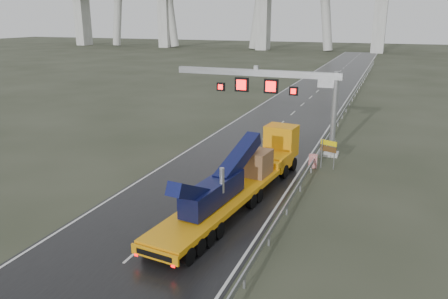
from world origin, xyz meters
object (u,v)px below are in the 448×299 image
at_px(sign_gantry, 279,88).
at_px(heavy_haul_truck, 247,172).
at_px(exit_sign_pair, 328,149).
at_px(striped_barrier, 313,161).

height_order(sign_gantry, heavy_haul_truck, sign_gantry).
bearing_deg(exit_sign_pair, sign_gantry, 165.17).
bearing_deg(heavy_haul_truck, exit_sign_pair, 66.45).
relative_size(sign_gantry, heavy_haul_truck, 0.84).
xyz_separation_m(exit_sign_pair, striped_barrier, (-1.10, -0.15, -1.09)).
height_order(sign_gantry, striped_barrier, sign_gantry).
height_order(exit_sign_pair, striped_barrier, exit_sign_pair).
xyz_separation_m(sign_gantry, heavy_haul_truck, (0.76, -10.88, -4.01)).
xyz_separation_m(sign_gantry, exit_sign_pair, (5.00, -3.57, -3.97)).
bearing_deg(striped_barrier, sign_gantry, 132.03).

